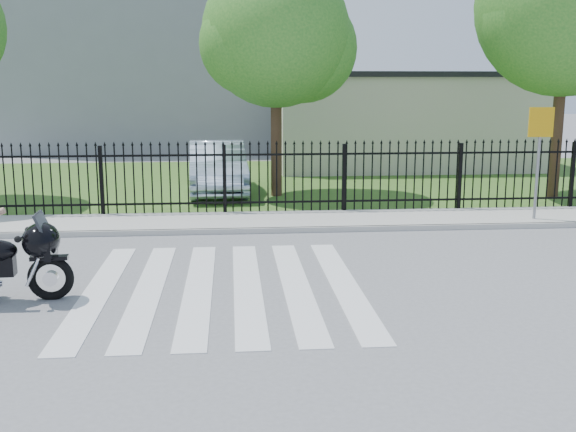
{
  "coord_description": "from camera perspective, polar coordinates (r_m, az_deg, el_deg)",
  "views": [
    {
      "loc": [
        0.16,
        -10.65,
        3.29
      ],
      "look_at": [
        1.15,
        0.88,
        1.0
      ],
      "focal_mm": 42.0,
      "sensor_mm": 36.0,
      "label": 1
    }
  ],
  "objects": [
    {
      "name": "tree_right",
      "position": [
        20.97,
        22.52,
        16.11
      ],
      "size": [
        5.0,
        5.0,
        7.9
      ],
      "color": "#382316",
      "rests_on": "ground"
    },
    {
      "name": "parked_car",
      "position": [
        20.43,
        -5.99,
        4.11
      ],
      "size": [
        1.87,
        4.78,
        1.55
      ],
      "primitive_type": "imported",
      "rotation": [
        0.0,
        0.0,
        0.05
      ],
      "color": "#AEC2DC",
      "rests_on": "grass_strip"
    },
    {
      "name": "sidewalk",
      "position": [
        15.98,
        -5.36,
        -0.52
      ],
      "size": [
        40.0,
        2.0,
        0.12
      ],
      "primitive_type": "cube",
      "color": "#ADAAA3",
      "rests_on": "ground"
    },
    {
      "name": "building_tall",
      "position": [
        36.89,
        -10.16,
        15.23
      ],
      "size": [
        15.0,
        10.0,
        12.0
      ],
      "primitive_type": "cube",
      "color": "gray",
      "rests_on": "ground"
    },
    {
      "name": "building_low_roof",
      "position": [
        27.52,
        9.7,
        11.68
      ],
      "size": [
        10.2,
        6.2,
        0.2
      ],
      "primitive_type": "cube",
      "color": "black",
      "rests_on": "building_low"
    },
    {
      "name": "tree_mid",
      "position": [
        19.74,
        -1.03,
        15.18
      ],
      "size": [
        4.2,
        4.2,
        6.78
      ],
      "color": "#382316",
      "rests_on": "ground"
    },
    {
      "name": "curb",
      "position": [
        15.0,
        -5.39,
        -1.29
      ],
      "size": [
        40.0,
        0.12,
        0.12
      ],
      "primitive_type": "cube",
      "color": "#ADAAA3",
      "rests_on": "ground"
    },
    {
      "name": "grass_strip",
      "position": [
        22.89,
        -5.25,
        2.9
      ],
      "size": [
        40.0,
        12.0,
        0.02
      ],
      "primitive_type": "cube",
      "color": "#345F20",
      "rests_on": "ground"
    },
    {
      "name": "ground",
      "position": [
        11.15,
        -5.52,
        -6.03
      ],
      "size": [
        120.0,
        120.0,
        0.0
      ],
      "primitive_type": "plane",
      "color": "slate",
      "rests_on": "ground"
    },
    {
      "name": "iron_fence",
      "position": [
        16.82,
        -5.39,
        2.98
      ],
      "size": [
        26.0,
        0.04,
        1.8
      ],
      "color": "black",
      "rests_on": "ground"
    },
    {
      "name": "building_low",
      "position": [
        27.56,
        9.57,
        7.83
      ],
      "size": [
        10.0,
        6.0,
        3.5
      ],
      "primitive_type": "cube",
      "color": "beige",
      "rests_on": "ground"
    },
    {
      "name": "crosswalk",
      "position": [
        11.15,
        -5.52,
        -6.0
      ],
      "size": [
        5.0,
        5.5,
        0.01
      ],
      "primitive_type": null,
      "color": "silver",
      "rests_on": "ground"
    },
    {
      "name": "traffic_sign",
      "position": [
        16.8,
        20.54,
        6.06
      ],
      "size": [
        0.57,
        0.11,
        2.63
      ],
      "rotation": [
        0.0,
        0.0,
        -0.09
      ],
      "color": "gray",
      "rests_on": "sidewalk"
    }
  ]
}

